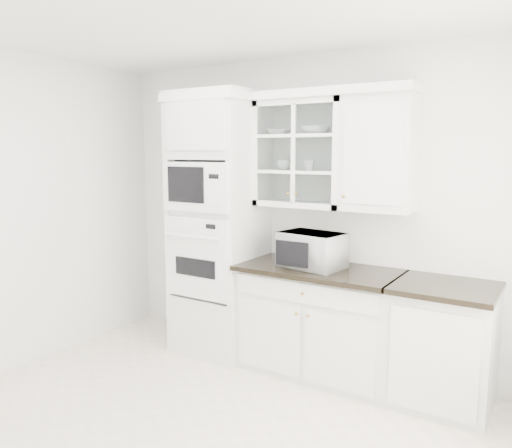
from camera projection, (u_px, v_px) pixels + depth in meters
The scene contains 13 objects.
ground at pixel (181, 444), 3.21m from camera, with size 4.00×3.50×0.01m, color beige.
room_shell at pixel (219, 165), 3.31m from camera, with size 4.00×3.50×2.70m.
oven_column at pixel (218, 225), 4.62m from camera, with size 0.76×0.68×2.40m.
base_cabinet_run at pixel (319, 320), 4.20m from camera, with size 1.32×0.67×0.92m.
extra_base_cabinet at pixel (443, 344), 3.67m from camera, with size 0.72×0.67×0.92m.
upper_cabinet_glass at pixel (303, 154), 4.25m from camera, with size 0.80×0.33×0.90m.
upper_cabinet_solid at pixel (380, 154), 3.89m from camera, with size 0.55×0.33×0.90m, color silver.
crown_molding at pixel (291, 96), 4.22m from camera, with size 2.14×0.38×0.07m, color white.
countertop_microwave at pixel (313, 250), 4.12m from camera, with size 0.50×0.42×0.29m, color white.
bowl_a at pixel (279, 132), 4.32m from camera, with size 0.21×0.21×0.05m, color white.
bowl_b at pixel (314, 130), 4.15m from camera, with size 0.22×0.22×0.07m, color white.
cup_a at pixel (284, 165), 4.38m from camera, with size 0.12×0.12×0.09m, color white.
cup_b at pixel (309, 165), 4.21m from camera, with size 0.10×0.10×0.09m, color white.
Camera 1 is at (2.00, -2.25, 1.86)m, focal length 35.00 mm.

